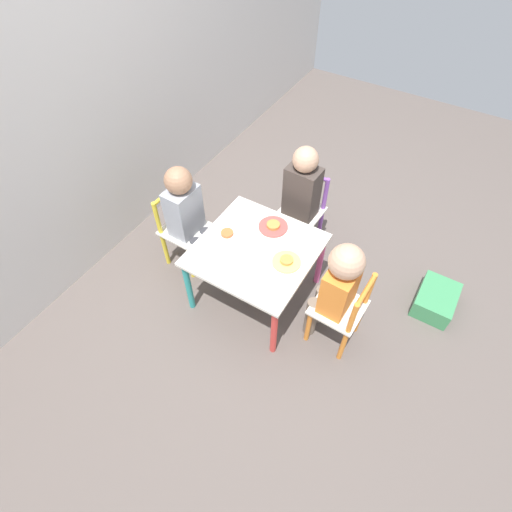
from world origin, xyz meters
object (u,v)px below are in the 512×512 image
object	(u,v)px
child_right	(300,194)
kids_table	(256,255)
storage_bin	(436,300)
chair_yellow	(183,230)
plate_back	(227,234)
chair_orange	(341,311)
plate_front	(287,261)
chair_purple	(302,213)
child_back	(186,212)
child_front	(337,285)
plate_right	(273,226)

from	to	relation	value
child_right	kids_table	bearing A→B (deg)	-90.00
child_right	storage_bin	world-z (taller)	child_right
chair_yellow	plate_back	bearing A→B (deg)	-90.71
kids_table	child_right	distance (m)	0.50
chair_orange	plate_back	xyz separation A→B (m)	(0.02, 0.74, 0.17)
chair_orange	plate_front	distance (m)	0.40
plate_back	chair_yellow	bearing A→B (deg)	87.95
child_right	plate_front	xyz separation A→B (m)	(-0.49, -0.17, -0.03)
storage_bin	chair_orange	bearing A→B (deg)	139.60
chair_purple	plate_back	size ratio (longest dim) A/B	3.43
chair_purple	child_right	xyz separation A→B (m)	(-0.06, 0.00, 0.20)
chair_orange	chair_yellow	bearing A→B (deg)	-89.45
chair_purple	child_back	xyz separation A→B (m)	(-0.54, 0.51, 0.19)
chair_orange	child_front	size ratio (longest dim) A/B	0.72
plate_back	plate_right	distance (m)	0.27
chair_orange	child_back	bearing A→B (deg)	-89.49
kids_table	chair_purple	world-z (taller)	chair_purple
plate_back	plate_front	xyz separation A→B (m)	(-0.00, -0.38, 0.00)
plate_back	child_front	bearing A→B (deg)	-91.74
chair_purple	kids_table	bearing A→B (deg)	-90.00
chair_orange	chair_purple	xyz separation A→B (m)	(0.57, 0.53, 0.00)
child_front	plate_front	bearing A→B (deg)	-91.56
kids_table	plate_front	bearing A→B (deg)	-90.00
storage_bin	child_back	bearing A→B (deg)	107.88
kids_table	child_front	xyz separation A→B (m)	(-0.02, -0.49, 0.09)
plate_back	storage_bin	distance (m)	1.33
plate_front	kids_table	bearing A→B (deg)	90.00
child_back	child_right	bearing A→B (deg)	-45.51
chair_orange	plate_right	size ratio (longest dim) A/B	3.15
plate_front	chair_orange	bearing A→B (deg)	-93.72
chair_orange	plate_back	bearing A→B (deg)	-89.37
child_front	plate_back	world-z (taller)	child_front
child_back	plate_back	xyz separation A→B (m)	(-0.01, -0.30, -0.02)
child_back	storage_bin	world-z (taller)	child_back
plate_front	plate_back	bearing A→B (deg)	90.00
chair_orange	plate_back	world-z (taller)	chair_orange
chair_yellow	chair_purple	world-z (taller)	same
child_front	plate_front	size ratio (longest dim) A/B	4.78
kids_table	storage_bin	xyz separation A→B (m)	(0.49, -0.98, -0.31)
chair_yellow	plate_back	world-z (taller)	chair_yellow
chair_yellow	storage_bin	bearing A→B (deg)	-71.50
plate_front	storage_bin	world-z (taller)	plate_front
child_front	plate_front	xyz separation A→B (m)	(0.02, 0.30, -0.02)
kids_table	plate_back	xyz separation A→B (m)	(0.00, 0.19, 0.06)
child_back	plate_right	distance (m)	0.52
kids_table	chair_purple	xyz separation A→B (m)	(0.55, -0.02, -0.11)
child_back	storage_bin	distance (m)	1.60
chair_yellow	child_right	distance (m)	0.77
chair_orange	child_right	distance (m)	0.76
chair_yellow	child_right	size ratio (longest dim) A/B	0.68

